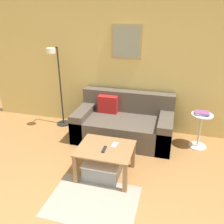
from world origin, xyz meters
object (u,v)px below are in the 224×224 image
at_px(coffee_table, 106,153).
at_px(cell_phone, 115,145).
at_px(side_table, 200,128).
at_px(remote_control, 104,149).
at_px(book_stack, 202,113).
at_px(couch, 124,124).
at_px(floor_lamp, 58,83).
at_px(storage_bin, 103,168).

distance_m(coffee_table, cell_phone, 0.17).
bearing_deg(side_table, remote_control, -137.62).
xyz_separation_m(coffee_table, remote_control, (-0.00, -0.06, 0.10)).
bearing_deg(cell_phone, book_stack, 48.02).
bearing_deg(remote_control, cell_phone, 54.37).
height_order(couch, side_table, couch).
relative_size(couch, side_table, 2.81).
bearing_deg(book_stack, floor_lamp, 177.95).
distance_m(storage_bin, cell_phone, 0.37).
bearing_deg(remote_control, side_table, 40.06).
bearing_deg(floor_lamp, storage_bin, -44.43).
distance_m(couch, remote_control, 1.19).
bearing_deg(book_stack, coffee_table, -138.99).
relative_size(floor_lamp, remote_control, 10.53).
bearing_deg(remote_control, floor_lamp, 133.21).
xyz_separation_m(floor_lamp, book_stack, (2.63, -0.09, -0.27)).
relative_size(coffee_table, book_stack, 3.20).
distance_m(side_table, cell_phone, 1.60).
height_order(storage_bin, cell_phone, cell_phone).
relative_size(coffee_table, remote_control, 5.09).
height_order(floor_lamp, book_stack, floor_lamp).
distance_m(floor_lamp, remote_control, 1.90).
relative_size(couch, book_stack, 7.20).
distance_m(couch, book_stack, 1.35).
bearing_deg(cell_phone, floor_lamp, 148.66).
relative_size(floor_lamp, book_stack, 6.61).
bearing_deg(storage_bin, book_stack, 41.07).
distance_m(coffee_table, storage_bin, 0.23).
bearing_deg(book_stack, cell_phone, -139.22).
xyz_separation_m(storage_bin, floor_lamp, (-1.29, 1.26, 0.78)).
bearing_deg(cell_phone, couch, 102.59).
bearing_deg(coffee_table, couch, 89.51).
relative_size(coffee_table, floor_lamp, 0.48).
distance_m(remote_control, cell_phone, 0.19).
height_order(side_table, book_stack, book_stack).
bearing_deg(coffee_table, book_stack, 41.01).
distance_m(couch, cell_phone, 1.03).
distance_m(couch, storage_bin, 1.15).
bearing_deg(book_stack, side_table, 26.16).
height_order(couch, book_stack, couch).
xyz_separation_m(book_stack, cell_phone, (-1.21, -1.04, -0.18)).
bearing_deg(floor_lamp, side_table, -1.95).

